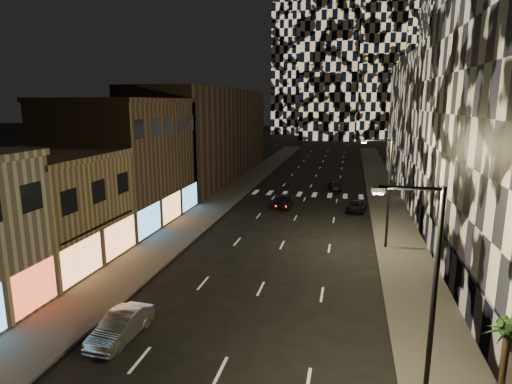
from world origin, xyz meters
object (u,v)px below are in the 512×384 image
at_px(streetlight_far, 386,186).
at_px(car_dark_rightlane, 356,206).
at_px(car_dark_oncoming, 335,185).
at_px(streetlight_near, 428,288).
at_px(palm_tree, 508,336).
at_px(car_silver_parked, 121,326).
at_px(car_dark_midlane, 284,201).

relative_size(streetlight_far, car_dark_rightlane, 2.17).
xyz_separation_m(streetlight_far, car_dark_oncoming, (-4.85, 24.05, -4.76)).
xyz_separation_m(streetlight_near, palm_tree, (3.15, 0.80, -2.01)).
height_order(streetlight_near, car_dark_rightlane, streetlight_near).
height_order(car_silver_parked, car_dark_midlane, car_dark_midlane).
distance_m(car_silver_parked, palm_tree, 17.59).
bearing_deg(car_silver_parked, streetlight_near, -6.22).
bearing_deg(car_dark_midlane, streetlight_near, -72.60).
xyz_separation_m(car_dark_rightlane, palm_tree, (5.17, -31.34, 2.77)).
bearing_deg(streetlight_far, palm_tree, -80.70).
height_order(streetlight_near, streetlight_far, same).
bearing_deg(car_silver_parked, palm_tree, -1.81).
distance_m(car_dark_midlane, palm_tree, 34.24).
height_order(car_dark_midlane, car_dark_rightlane, car_dark_midlane).
bearing_deg(car_silver_parked, car_dark_rightlane, 71.54).
bearing_deg(streetlight_far, car_silver_parked, -128.98).
distance_m(car_dark_oncoming, car_dark_rightlane, 12.23).
xyz_separation_m(car_silver_parked, car_dark_rightlane, (12.13, 29.64, -0.13)).
distance_m(streetlight_far, car_dark_midlane, 16.58).
bearing_deg(streetlight_near, car_silver_parked, 169.99).
relative_size(car_dark_oncoming, palm_tree, 1.06).
distance_m(streetlight_near, car_dark_midlane, 34.11).
relative_size(streetlight_near, palm_tree, 2.32).
distance_m(streetlight_near, car_dark_oncoming, 44.57).
bearing_deg(car_dark_oncoming, car_silver_parked, 71.23).
bearing_deg(streetlight_near, car_dark_rightlane, 93.61).
bearing_deg(car_dark_rightlane, streetlight_near, -78.48).
relative_size(car_dark_midlane, car_dark_rightlane, 1.08).
height_order(streetlight_near, palm_tree, streetlight_near).
relative_size(car_silver_parked, car_dark_oncoming, 1.05).
xyz_separation_m(streetlight_far, car_dark_midlane, (-10.24, 12.21, -4.59)).
xyz_separation_m(car_silver_parked, car_dark_midlane, (3.92, 29.71, 0.06)).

